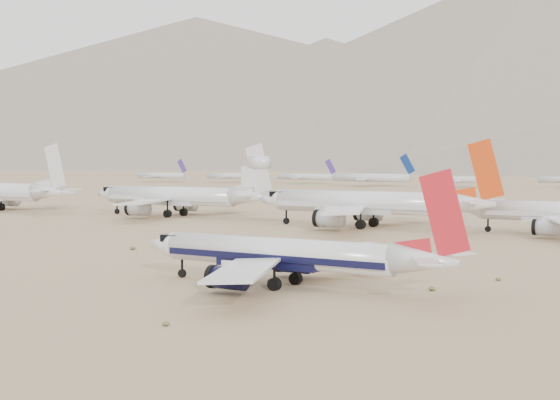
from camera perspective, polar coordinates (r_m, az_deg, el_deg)
name	(u,v)px	position (r m, az deg, el deg)	size (l,w,h in m)	color
ground	(240,276)	(97.72, -2.92, -5.56)	(7000.00, 7000.00, 0.00)	#8D7452
main_airliner	(289,255)	(88.01, 0.70, -4.04)	(38.58, 37.69, 13.62)	silver
row2_orange_tail	(370,204)	(164.84, 6.62, -0.26)	(52.08, 50.94, 18.58)	silver
row2_white_trijet	(180,196)	(197.55, -7.35, 0.30)	(51.73, 50.56, 18.33)	silver
desert_scrub	(103,323)	(70.31, -12.80, -8.77)	(273.00, 121.67, 0.63)	brown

